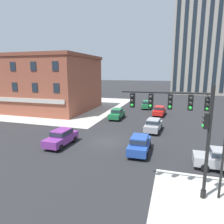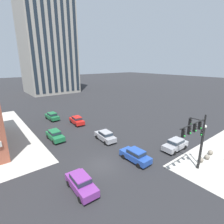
% 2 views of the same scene
% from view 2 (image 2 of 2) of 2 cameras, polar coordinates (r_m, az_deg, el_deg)
% --- Properties ---
extents(ground_plane, '(320.00, 320.00, 0.00)m').
position_cam_2_polar(ground_plane, '(23.16, -3.53, -17.16)').
color(ground_plane, '#262628').
extents(traffic_signal_main, '(5.41, 2.09, 6.98)m').
position_cam_2_polar(traffic_signal_main, '(21.89, 26.14, -6.66)').
color(traffic_signal_main, black).
rests_on(traffic_signal_main, ground).
extents(bollard_sphere_curb_a, '(0.68, 0.68, 0.68)m').
position_cam_2_polar(bollard_sphere_curb_a, '(26.32, 27.29, -13.85)').
color(bollard_sphere_curb_a, gray).
rests_on(bollard_sphere_curb_a, ground).
extents(bollard_sphere_curb_b, '(0.68, 0.68, 0.68)m').
position_cam_2_polar(bollard_sphere_curb_b, '(27.40, 28.93, -12.88)').
color(bollard_sphere_curb_b, gray).
rests_on(bollard_sphere_curb_b, ground).
extents(bollard_sphere_curb_c, '(0.68, 0.68, 0.68)m').
position_cam_2_polar(bollard_sphere_curb_c, '(28.88, 29.81, -11.52)').
color(bollard_sphere_curb_c, gray).
rests_on(bollard_sphere_curb_c, ground).
extents(street_lamp_corner_near, '(0.36, 0.36, 5.43)m').
position_cam_2_polar(street_lamp_corner_near, '(24.34, 27.89, -8.32)').
color(street_lamp_corner_near, black).
rests_on(street_lamp_corner_near, ground).
extents(car_main_southbound_near, '(2.03, 4.47, 1.68)m').
position_cam_2_polar(car_main_southbound_near, '(19.21, -10.22, -21.97)').
color(car_main_southbound_near, '#7A3389').
rests_on(car_main_southbound_near, ground).
extents(car_main_southbound_far, '(2.15, 4.52, 1.68)m').
position_cam_2_polar(car_main_southbound_far, '(29.10, -2.24, -7.80)').
color(car_main_southbound_far, '#99999E').
rests_on(car_main_southbound_far, ground).
extents(car_cross_eastbound, '(2.06, 4.48, 1.68)m').
position_cam_2_polar(car_cross_eastbound, '(41.80, -19.20, -1.22)').
color(car_cross_eastbound, '#1E6B3D').
rests_on(car_cross_eastbound, ground).
extents(car_cross_westbound, '(1.95, 4.43, 1.68)m').
position_cam_2_polar(car_cross_westbound, '(23.66, 7.79, -13.91)').
color(car_cross_westbound, '#23479E').
rests_on(car_cross_westbound, ground).
extents(car_parked_curb, '(2.15, 4.52, 1.68)m').
position_cam_2_polar(car_parked_curb, '(37.42, -11.55, -2.61)').
color(car_parked_curb, red).
rests_on(car_parked_curb, ground).
extents(car_main_mid, '(4.40, 1.90, 1.68)m').
position_cam_2_polar(car_main_mid, '(27.88, 20.24, -9.96)').
color(car_main_mid, '#99999E').
rests_on(car_main_mid, ground).
extents(car_cross_far, '(1.90, 4.40, 1.68)m').
position_cam_2_polar(car_cross_far, '(30.93, -18.37, -7.17)').
color(car_cross_far, '#1E6B3D').
rests_on(car_cross_far, ground).
extents(residential_tower_skyline_right, '(19.81, 18.51, 52.26)m').
position_cam_2_polar(residential_tower_skyline_right, '(82.94, -21.08, 24.40)').
color(residential_tower_skyline_right, '#9E998E').
rests_on(residential_tower_skyline_right, ground).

